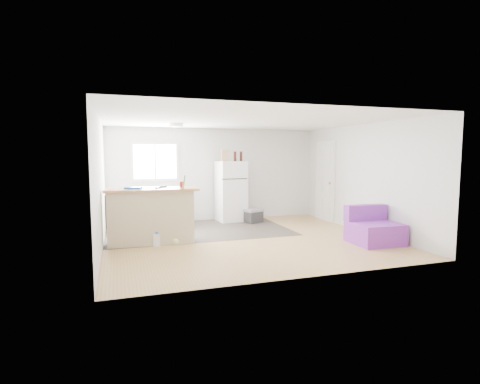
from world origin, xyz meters
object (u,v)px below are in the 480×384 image
at_px(cooler, 254,216).
at_px(red_cup, 182,184).
at_px(cleaner_jug, 157,240).
at_px(mop, 177,232).
at_px(peninsula, 151,215).
at_px(blue_tray, 133,188).
at_px(bottle_right, 241,156).
at_px(cardboard_box, 225,155).
at_px(bottle_left, 235,156).
at_px(refrigerator, 231,191).
at_px(purple_seat, 373,230).
at_px(kitchen_cabinets, 145,209).

xyz_separation_m(cooler, red_cup, (-2.06, -1.49, 0.97)).
xyz_separation_m(cleaner_jug, mop, (0.39, 0.05, 0.11)).
xyz_separation_m(peninsula, blue_tray, (-0.32, -0.03, 0.55)).
height_order(cooler, red_cup, red_cup).
bearing_deg(bottle_right, cooler, -58.04).
relative_size(mop, cardboard_box, 4.48).
relative_size(red_cup, bottle_left, 0.48).
height_order(refrigerator, bottle_right, bottle_right).
bearing_deg(bottle_left, bottle_right, 11.78).
bearing_deg(peninsula, bottle_right, 40.51).
bearing_deg(purple_seat, bottle_left, 122.91).
relative_size(cooler, bottle_left, 2.09).
distance_m(peninsula, red_cup, 0.84).
relative_size(mop, red_cup, 11.20).
height_order(kitchen_cabinets, red_cup, red_cup).
bearing_deg(mop, blue_tray, 138.76).
bearing_deg(kitchen_cabinets, red_cup, -73.38).
bearing_deg(mop, refrigerator, 24.38).
height_order(blue_tray, cardboard_box, cardboard_box).
bearing_deg(kitchen_cabinets, bottle_left, -3.58).
relative_size(cleaner_jug, mop, 0.21).
relative_size(kitchen_cabinets, purple_seat, 2.00).
bearing_deg(mop, cardboard_box, 26.85).
bearing_deg(red_cup, kitchen_cabinets, 106.76).
distance_m(cooler, mop, 2.80).
relative_size(mop, bottle_left, 5.38).
height_order(kitchen_cabinets, bottle_right, bottle_right).
bearing_deg(purple_seat, kitchen_cabinets, 143.84).
distance_m(refrigerator, purple_seat, 3.79).
bearing_deg(blue_tray, purple_seat, -16.45).
bearing_deg(cardboard_box, cooler, -30.26).
distance_m(refrigerator, cleaner_jug, 3.09).
height_order(refrigerator, mop, refrigerator).
height_order(peninsula, blue_tray, blue_tray).
xyz_separation_m(refrigerator, cleaner_jug, (-2.11, -2.16, -0.66)).
distance_m(purple_seat, bottle_right, 3.86).
relative_size(bottle_left, bottle_right, 1.00).
xyz_separation_m(kitchen_cabinets, bottle_right, (2.43, -0.10, 1.26)).
bearing_deg(bottle_left, purple_seat, -59.52).
bearing_deg(bottle_right, cardboard_box, 176.81).
xyz_separation_m(kitchen_cabinets, cleaner_jug, (0.05, -2.22, -0.29)).
height_order(peninsula, cleaner_jug, peninsula).
bearing_deg(refrigerator, kitchen_cabinets, 173.53).
xyz_separation_m(red_cup, cardboard_box, (1.42, 1.87, 0.57)).
bearing_deg(cardboard_box, bottle_left, -13.42).
relative_size(blue_tray, bottle_right, 1.20).
bearing_deg(cardboard_box, purple_seat, -56.72).
xyz_separation_m(peninsula, mop, (0.45, -0.24, -0.31)).
relative_size(blue_tray, cardboard_box, 1.00).
relative_size(cooler, bottle_right, 2.09).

